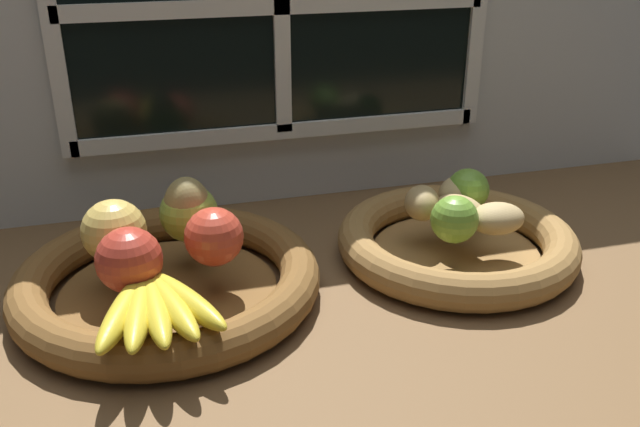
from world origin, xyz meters
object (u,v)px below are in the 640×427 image
at_px(fruit_bowl_right, 456,242).
at_px(lime_far, 468,190).
at_px(fruit_bowl_left, 168,280).
at_px(banana_bunch_front, 154,305).
at_px(apple_golden_left, 114,231).
at_px(potato_small, 497,218).
at_px(potato_back, 458,193).
at_px(apple_red_right, 214,236).
at_px(apple_green_back, 189,213).
at_px(potato_oblong, 422,203).
at_px(potato_large, 459,211).
at_px(pear_brown, 188,210).
at_px(lime_near, 454,219).
at_px(apple_red_front, 129,260).

height_order(fruit_bowl_right, lime_far, lime_far).
relative_size(fruit_bowl_left, banana_bunch_front, 2.25).
height_order(apple_golden_left, potato_small, apple_golden_left).
xyz_separation_m(apple_golden_left, potato_back, (0.47, 0.03, -0.01)).
relative_size(apple_red_right, apple_green_back, 0.95).
height_order(fruit_bowl_right, potato_oblong, potato_oblong).
xyz_separation_m(apple_golden_left, banana_bunch_front, (0.04, -0.14, -0.03)).
bearing_deg(potato_oblong, fruit_bowl_right, -37.87).
bearing_deg(potato_large, potato_oblong, 142.13).
height_order(apple_golden_left, potato_large, apple_golden_left).
xyz_separation_m(apple_red_right, apple_green_back, (-0.02, 0.07, 0.00)).
relative_size(apple_red_right, lime_far, 1.19).
bearing_deg(fruit_bowl_right, fruit_bowl_left, 180.00).
bearing_deg(potato_back, potato_oblong, -164.05).
height_order(apple_golden_left, potato_oblong, apple_golden_left).
bearing_deg(fruit_bowl_left, apple_red_right, -18.94).
bearing_deg(potato_back, fruit_bowl_left, -173.12).
distance_m(banana_bunch_front, potato_back, 0.46).
height_order(fruit_bowl_left, pear_brown, pear_brown).
relative_size(fruit_bowl_right, apple_red_right, 4.60).
bearing_deg(apple_red_right, lime_near, -4.53).
relative_size(apple_red_front, potato_small, 0.99).
relative_size(pear_brown, lime_near, 1.41).
bearing_deg(apple_red_front, apple_golden_left, 101.53).
height_order(potato_oblong, lime_near, lime_near).
xyz_separation_m(potato_large, lime_near, (-0.03, -0.04, 0.01)).
xyz_separation_m(apple_red_right, potato_large, (0.33, 0.02, -0.01)).
distance_m(fruit_bowl_left, apple_golden_left, 0.09).
bearing_deg(apple_green_back, apple_red_right, -72.81).
bearing_deg(potato_small, fruit_bowl_right, 135.00).
relative_size(fruit_bowl_right, pear_brown, 3.78).
distance_m(fruit_bowl_left, lime_far, 0.43).
distance_m(apple_red_right, pear_brown, 0.07).
height_order(apple_red_front, apple_green_back, same).
xyz_separation_m(fruit_bowl_right, lime_near, (-0.03, -0.04, 0.06)).
bearing_deg(pear_brown, apple_red_right, -71.46).
relative_size(banana_bunch_front, potato_oblong, 2.61).
xyz_separation_m(apple_red_front, lime_near, (0.40, 0.01, -0.01)).
xyz_separation_m(apple_red_right, apple_golden_left, (-0.11, 0.04, 0.00)).
bearing_deg(lime_near, pear_brown, 163.92).
xyz_separation_m(fruit_bowl_left, banana_bunch_front, (-0.02, -0.12, 0.04)).
distance_m(pear_brown, potato_small, 0.40).
distance_m(apple_red_front, potato_oblong, 0.40).
height_order(apple_red_right, apple_golden_left, apple_golden_left).
xyz_separation_m(apple_green_back, potato_oblong, (0.31, -0.02, -0.01)).
distance_m(potato_large, potato_small, 0.05).
relative_size(fruit_bowl_right, potato_back, 4.71).
distance_m(fruit_bowl_left, potato_small, 0.43).
xyz_separation_m(apple_red_right, banana_bunch_front, (-0.08, -0.10, -0.02)).
bearing_deg(lime_far, fruit_bowl_right, -127.87).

